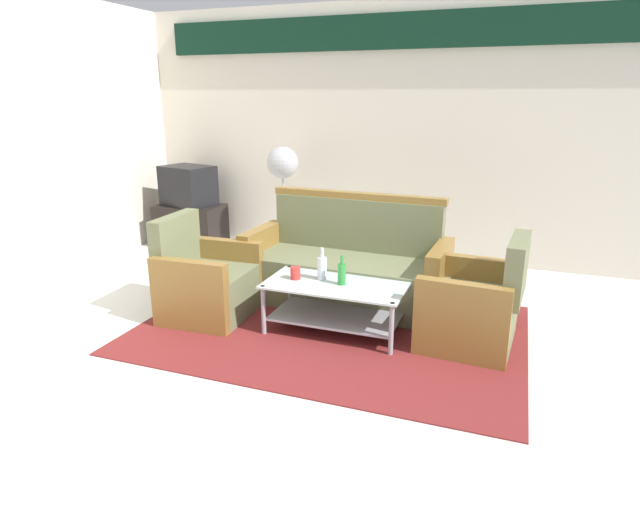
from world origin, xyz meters
TOP-DOWN VIEW (x-y plane):
  - ground_plane at (0.00, 0.00)m, footprint 14.00×14.00m
  - wall_back at (0.00, 3.05)m, footprint 6.52×0.19m
  - rug at (-0.11, 0.76)m, footprint 3.01×2.07m
  - couch at (-0.18, 1.40)m, footprint 1.83×0.81m
  - armchair_left at (-1.20, 0.69)m, footprint 0.72×0.78m
  - armchair_right at (0.98, 0.90)m, footprint 0.75×0.81m
  - coffee_table at (-0.06, 0.75)m, footprint 1.10×0.60m
  - bottle_green at (-0.01, 0.74)m, footprint 0.06×0.06m
  - bottle_clear at (-0.19, 0.80)m, footprint 0.08×0.08m
  - cup at (-0.40, 0.73)m, footprint 0.08×0.08m
  - tv_stand at (-2.58, 2.55)m, footprint 0.80×0.50m
  - television at (-2.58, 2.55)m, footprint 0.70×0.58m
  - pedestal_fan at (-1.33, 2.60)m, footprint 0.36×0.36m

SIDE VIEW (x-z plane):
  - ground_plane at x=0.00m, z-range 0.00..0.00m
  - rug at x=-0.11m, z-range 0.00..0.01m
  - tv_stand at x=-2.58m, z-range 0.00..0.52m
  - coffee_table at x=-0.06m, z-range 0.07..0.47m
  - armchair_left at x=-1.20m, z-range -0.14..0.71m
  - armchair_right at x=0.98m, z-range -0.14..0.71m
  - couch at x=-0.18m, z-range -0.16..0.80m
  - cup at x=-0.40m, z-range 0.41..0.51m
  - bottle_green at x=-0.01m, z-range 0.38..0.62m
  - bottle_clear at x=-0.19m, z-range 0.38..0.64m
  - television at x=-2.58m, z-range 0.52..1.00m
  - pedestal_fan at x=-1.33m, z-range 0.38..1.65m
  - wall_back at x=0.00m, z-range 0.08..2.88m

